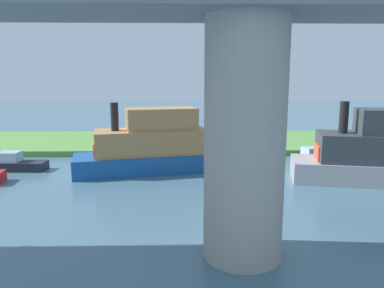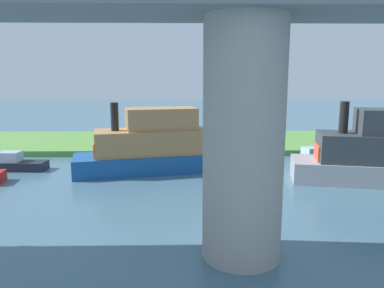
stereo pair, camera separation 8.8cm
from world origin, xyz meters
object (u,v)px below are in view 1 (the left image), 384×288
(houseboat_blue, at_px, (16,164))
(motorboat_red, at_px, (317,158))
(pontoon_yellow, at_px, (148,146))
(riverboat_paddlewheel, at_px, (381,153))
(bridge_pylon, at_px, (245,142))
(person_on_bank, at_px, (186,137))
(mooring_post, at_px, (197,146))

(houseboat_blue, bearing_deg, motorboat_red, -176.31)
(pontoon_yellow, bearing_deg, riverboat_paddlewheel, 168.06)
(riverboat_paddlewheel, height_order, motorboat_red, riverboat_paddlewheel)
(houseboat_blue, bearing_deg, riverboat_paddlewheel, 171.37)
(bridge_pylon, relative_size, pontoon_yellow, 0.86)
(motorboat_red, bearing_deg, riverboat_paddlewheel, 112.41)
(motorboat_red, bearing_deg, person_on_bank, -31.48)
(person_on_bank, xyz_separation_m, pontoon_yellow, (2.83, 8.41, 0.68))
(bridge_pylon, height_order, mooring_post, bridge_pylon)
(pontoon_yellow, xyz_separation_m, houseboat_blue, (9.93, -0.59, -1.39))
(person_on_bank, relative_size, pontoon_yellow, 0.13)
(person_on_bank, bearing_deg, bridge_pylon, 95.19)
(pontoon_yellow, bearing_deg, bridge_pylon, 109.99)
(riverboat_paddlewheel, distance_m, houseboat_blue, 25.64)
(pontoon_yellow, bearing_deg, mooring_post, -123.94)
(bridge_pylon, height_order, person_on_bank, bridge_pylon)
(bridge_pylon, relative_size, mooring_post, 12.63)
(riverboat_paddlewheel, relative_size, pontoon_yellow, 1.04)
(mooring_post, relative_size, riverboat_paddlewheel, 0.07)
(riverboat_paddlewheel, distance_m, pontoon_yellow, 15.72)
(motorboat_red, bearing_deg, mooring_post, -20.54)
(bridge_pylon, bearing_deg, pontoon_yellow, -70.01)
(person_on_bank, distance_m, mooring_post, 2.98)
(mooring_post, height_order, riverboat_paddlewheel, riverboat_paddlewheel)
(person_on_bank, height_order, mooring_post, person_on_bank)
(riverboat_paddlewheel, relative_size, motorboat_red, 2.48)
(bridge_pylon, relative_size, riverboat_paddlewheel, 0.83)
(bridge_pylon, distance_m, motorboat_red, 17.86)
(person_on_bank, relative_size, riverboat_paddlewheel, 0.13)
(motorboat_red, distance_m, houseboat_blue, 23.16)
(bridge_pylon, xyz_separation_m, riverboat_paddlewheel, (-10.58, -9.93, -2.51))
(pontoon_yellow, bearing_deg, houseboat_blue, -3.39)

